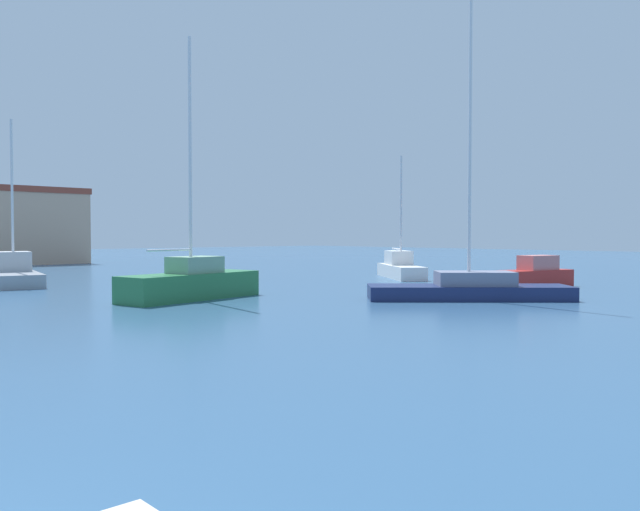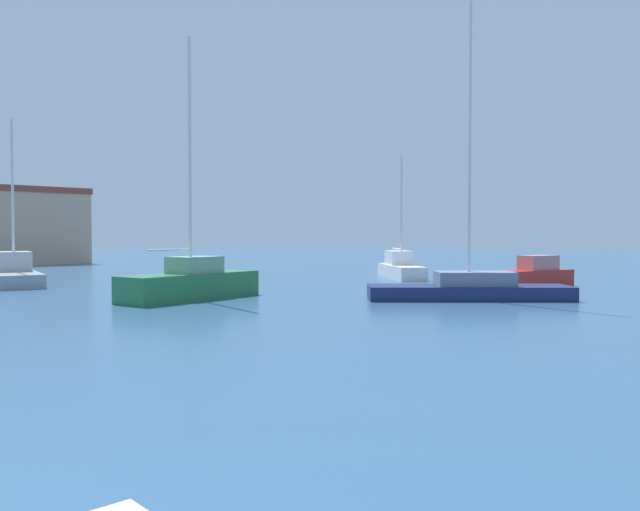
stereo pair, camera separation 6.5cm
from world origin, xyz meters
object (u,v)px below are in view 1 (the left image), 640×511
(motorboat_red_near_pier, at_px, (531,275))
(sailboat_navy_distant_east, at_px, (470,287))
(sailboat_grey_behind_lamppost, at_px, (13,273))
(sailboat_white_far_left, at_px, (400,268))
(sailboat_green_inner_mooring, at_px, (191,282))

(motorboat_red_near_pier, distance_m, sailboat_navy_distant_east, 7.04)
(sailboat_grey_behind_lamppost, distance_m, sailboat_white_far_left, 20.16)
(sailboat_grey_behind_lamppost, xyz_separation_m, motorboat_red_near_pier, (17.21, -17.98, 0.00))
(sailboat_grey_behind_lamppost, height_order, sailboat_white_far_left, sailboat_grey_behind_lamppost)
(sailboat_navy_distant_east, bearing_deg, motorboat_red_near_pier, 11.11)
(sailboat_green_inner_mooring, xyz_separation_m, sailboat_navy_distant_east, (7.67, -7.22, -0.19))
(sailboat_white_far_left, relative_size, motorboat_red_near_pier, 1.44)
(sailboat_green_inner_mooring, distance_m, sailboat_navy_distant_east, 10.54)
(motorboat_red_near_pier, bearing_deg, sailboat_grey_behind_lamppost, 133.75)
(sailboat_green_inner_mooring, bearing_deg, sailboat_grey_behind_lamppost, 102.28)
(sailboat_white_far_left, bearing_deg, sailboat_green_inner_mooring, -170.75)
(sailboat_navy_distant_east, bearing_deg, sailboat_white_far_left, 52.64)
(sailboat_white_far_left, distance_m, motorboat_red_near_pier, 8.33)
(sailboat_white_far_left, xyz_separation_m, motorboat_red_near_pier, (-0.48, -8.32, -0.03))
(motorboat_red_near_pier, height_order, sailboat_navy_distant_east, sailboat_navy_distant_east)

